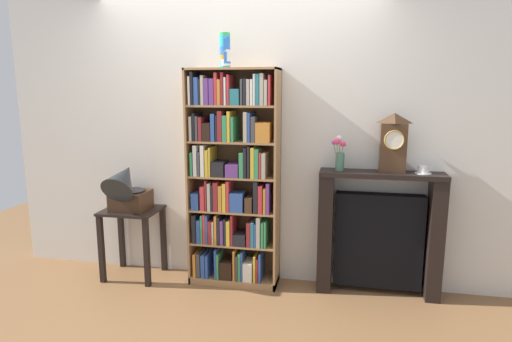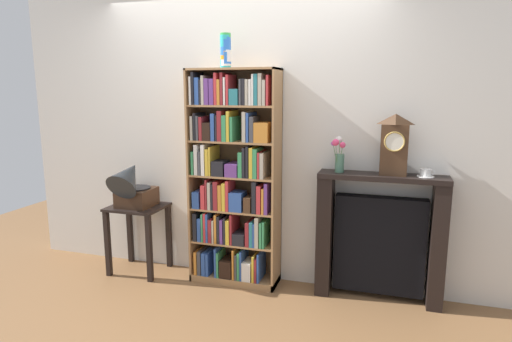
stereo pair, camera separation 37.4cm
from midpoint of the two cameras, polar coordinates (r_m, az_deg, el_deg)
The scene contains 10 objects.
ground_plane at distance 4.03m, azimuth -5.90°, elevation -14.86°, with size 7.69×6.40×0.02m, color brown.
wall_back at distance 3.88m, azimuth -2.93°, elevation 5.10°, with size 4.69×0.08×2.69m, color silver.
bookshelf at distance 3.81m, azimuth -5.97°, elevation -1.46°, with size 0.78×0.29×1.89m.
cup_stack at distance 3.73m, azimuth -7.05°, elevation 15.36°, with size 0.09×0.09×0.28m.
side_table_left at distance 4.24m, azimuth -18.30°, elevation -7.04°, with size 0.50×0.43×0.64m.
gramophone at distance 4.08m, azimuth -19.11°, elevation -2.08°, with size 0.30×0.47×0.51m.
fireplace_mantel at distance 3.80m, azimuth 13.00°, elevation -8.07°, with size 1.01×0.24×1.05m.
mantel_clock at distance 3.61m, azimuth 14.69°, elevation 3.55°, with size 0.21×0.12×0.48m.
flower_vase at distance 3.62m, azimuth 7.95°, elevation 2.19°, with size 0.12×0.15×0.29m.
teacup_with_saucer at distance 3.67m, azimuth 18.33°, elevation 0.08°, with size 0.13×0.13×0.06m.
Camera 1 is at (0.93, -3.51, 1.72)m, focal length 30.65 mm.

